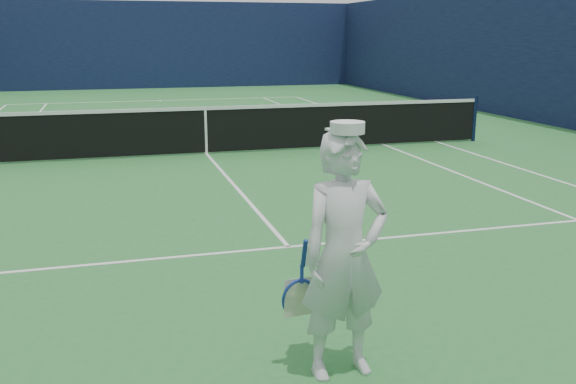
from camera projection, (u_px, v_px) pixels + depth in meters
name	position (u px, v px, depth m)	size (l,w,h in m)	color
ground	(207.00, 154.00, 13.62)	(80.00, 80.00, 0.00)	#2C7434
court_markings	(207.00, 154.00, 13.62)	(11.03, 23.83, 0.01)	white
windscreen_fence	(204.00, 58.00, 13.15)	(20.12, 36.12, 4.00)	#10183B
tennis_net	(206.00, 128.00, 13.49)	(12.88, 0.09, 1.07)	#141E4C
tennis_player	(344.00, 255.00, 4.61)	(0.80, 0.49, 1.89)	white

